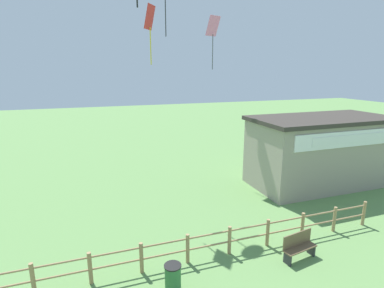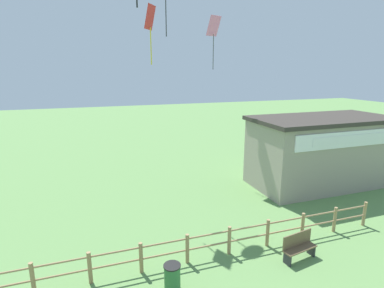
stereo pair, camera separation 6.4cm
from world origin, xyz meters
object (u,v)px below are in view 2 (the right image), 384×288
Objects in this scene: trash_bin at (172,277)px; park_bench_by_building at (299,246)px; kite_pink_diamond at (214,31)px; kite_red_diamond at (150,23)px; seaside_building at (321,151)px.

park_bench_by_building is at bearing 0.72° from trash_bin.
kite_pink_diamond reaches higher than park_bench_by_building.
trash_bin is at bearing -118.71° from kite_pink_diamond.
trash_bin is 14.91m from kite_pink_diamond.
park_bench_by_building is 11.56m from kite_red_diamond.
seaside_building is 9.09m from park_bench_by_building.
kite_pink_diamond is (-5.75, 4.08, 7.35)m from seaside_building.
park_bench_by_building is (-6.40, -6.25, -1.63)m from seaside_building.
park_bench_by_building is at bearing -56.43° from kite_red_diamond.
seaside_building is 5.98× the size of park_bench_by_building.
seaside_building is at bearing -0.53° from kite_red_diamond.
kite_pink_diamond is at bearing 39.26° from kite_red_diamond.
kite_pink_diamond is (4.87, 3.98, 0.29)m from kite_red_diamond.
park_bench_by_building is at bearing -135.69° from seaside_building.
park_bench_by_building is 13.70m from kite_pink_diamond.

